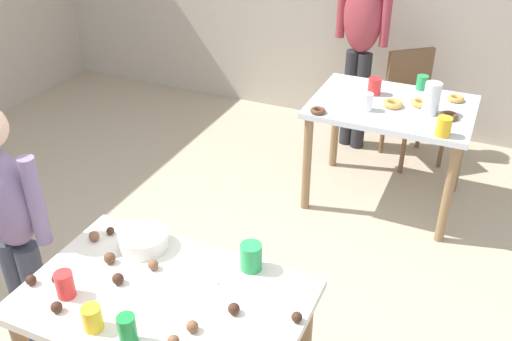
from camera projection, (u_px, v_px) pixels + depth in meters
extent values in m
cube|color=silver|center=(164.00, 300.00, 2.20)|extent=(1.10, 0.70, 0.04)
cylinder|color=olive|center=(117.00, 289.00, 2.79)|extent=(0.06, 0.06, 0.71)
cube|color=silver|center=(392.00, 107.00, 3.75)|extent=(1.05, 0.78, 0.04)
cylinder|color=olive|center=(307.00, 164.00, 3.85)|extent=(0.06, 0.06, 0.71)
cylinder|color=olive|center=(448.00, 194.00, 3.52)|extent=(0.06, 0.06, 0.71)
cylinder|color=olive|center=(335.00, 125.00, 4.37)|extent=(0.06, 0.06, 0.71)
cylinder|color=olive|center=(460.00, 148.00, 4.04)|extent=(0.06, 0.06, 0.71)
cube|color=brown|center=(416.00, 111.00, 4.40)|extent=(0.56, 0.56, 0.04)
cube|color=brown|center=(409.00, 75.00, 4.44)|extent=(0.32, 0.27, 0.42)
cylinder|color=brown|center=(442.00, 144.00, 4.42)|extent=(0.04, 0.04, 0.41)
cylinder|color=brown|center=(403.00, 149.00, 4.34)|extent=(0.04, 0.04, 0.41)
cylinder|color=brown|center=(420.00, 125.00, 4.70)|extent=(0.04, 0.04, 0.41)
cylinder|color=brown|center=(383.00, 130.00, 4.62)|extent=(0.04, 0.04, 0.41)
cylinder|color=#383D4C|center=(23.00, 297.00, 2.76)|extent=(0.11, 0.11, 0.69)
cylinder|color=#383D4C|center=(40.00, 303.00, 2.72)|extent=(0.11, 0.11, 0.69)
ellipsoid|color=slate|center=(3.00, 198.00, 2.43)|extent=(0.32, 0.20, 0.49)
cylinder|color=slate|center=(36.00, 202.00, 2.35)|extent=(0.07, 0.07, 0.42)
cylinder|color=#28282D|center=(361.00, 102.00, 4.61)|extent=(0.11, 0.11, 0.82)
cylinder|color=#28282D|center=(349.00, 99.00, 4.67)|extent=(0.11, 0.11, 0.82)
ellipsoid|color=#9E3842|center=(363.00, 16.00, 4.28)|extent=(0.36, 0.27, 0.58)
cylinder|color=#9E3842|center=(387.00, 14.00, 4.16)|extent=(0.08, 0.08, 0.49)
cylinder|color=#9E3842|center=(342.00, 6.00, 4.36)|extent=(0.08, 0.08, 0.49)
cylinder|color=white|center=(143.00, 240.00, 2.43)|extent=(0.21, 0.21, 0.07)
cylinder|color=#198438|center=(127.00, 330.00, 1.96)|extent=(0.07, 0.07, 0.12)
cube|color=silver|center=(199.00, 278.00, 2.27)|extent=(0.17, 0.02, 0.01)
cylinder|color=yellow|center=(92.00, 318.00, 2.02)|extent=(0.07, 0.07, 0.10)
cylinder|color=red|center=(65.00, 285.00, 2.16)|extent=(0.07, 0.07, 0.11)
cylinder|color=green|center=(251.00, 257.00, 2.30)|extent=(0.09, 0.09, 0.12)
sphere|color=brown|center=(94.00, 236.00, 2.47)|extent=(0.05, 0.05, 0.05)
sphere|color=brown|center=(173.00, 341.00, 1.97)|extent=(0.04, 0.04, 0.04)
sphere|color=brown|center=(153.00, 265.00, 2.31)|extent=(0.04, 0.04, 0.04)
sphere|color=#3D2319|center=(297.00, 317.00, 2.06)|extent=(0.04, 0.04, 0.04)
sphere|color=#3D2319|center=(118.00, 279.00, 2.24)|extent=(0.05, 0.05, 0.05)
sphere|color=#3D2319|center=(56.00, 307.00, 2.10)|extent=(0.04, 0.04, 0.04)
sphere|color=brown|center=(192.00, 326.00, 2.02)|extent=(0.04, 0.04, 0.04)
sphere|color=#3D2319|center=(57.00, 279.00, 2.24)|extent=(0.04, 0.04, 0.04)
sphere|color=#3D2319|center=(110.00, 231.00, 2.52)|extent=(0.04, 0.04, 0.04)
sphere|color=#3D2319|center=(31.00, 280.00, 2.23)|extent=(0.04, 0.04, 0.04)
sphere|color=#3D2319|center=(234.00, 309.00, 2.10)|extent=(0.05, 0.05, 0.05)
sphere|color=brown|center=(110.00, 258.00, 2.34)|extent=(0.05, 0.05, 0.05)
cylinder|color=white|center=(432.00, 98.00, 3.56)|extent=(0.10, 0.10, 0.21)
cylinder|color=yellow|center=(444.00, 127.00, 3.32)|extent=(0.09, 0.09, 0.12)
cylinder|color=white|center=(367.00, 102.00, 3.63)|extent=(0.08, 0.08, 0.12)
cylinder|color=red|center=(375.00, 86.00, 3.86)|extent=(0.09, 0.09, 0.12)
cylinder|color=green|center=(422.00, 83.00, 3.94)|extent=(0.08, 0.08, 0.10)
torus|color=gold|center=(393.00, 104.00, 3.70)|extent=(0.13, 0.13, 0.04)
torus|color=brown|center=(449.00, 116.00, 3.55)|extent=(0.12, 0.12, 0.03)
torus|color=gold|center=(420.00, 103.00, 3.72)|extent=(0.12, 0.12, 0.04)
torus|color=brown|center=(318.00, 111.00, 3.62)|extent=(0.10, 0.10, 0.03)
torus|color=gold|center=(456.00, 99.00, 3.78)|extent=(0.11, 0.11, 0.03)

